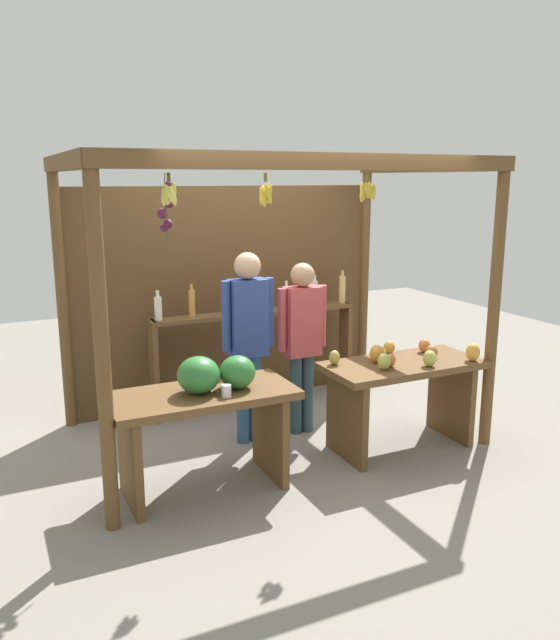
% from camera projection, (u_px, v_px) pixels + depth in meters
% --- Properties ---
extents(ground_plane, '(12.00, 12.00, 0.00)m').
position_uv_depth(ground_plane, '(271.00, 433.00, 5.85)').
color(ground_plane, gray).
rests_on(ground_plane, ground).
extents(market_stall, '(3.39, 2.13, 2.48)m').
position_uv_depth(market_stall, '(248.00, 273.00, 5.96)').
color(market_stall, brown).
rests_on(market_stall, ground).
extents(fruit_counter_left, '(1.37, 0.64, 1.05)m').
position_uv_depth(fruit_counter_left, '(206.00, 406.00, 4.67)').
color(fruit_counter_left, brown).
rests_on(fruit_counter_left, ground).
extents(fruit_counter_right, '(1.37, 0.65, 0.93)m').
position_uv_depth(fruit_counter_right, '(402.00, 382.00, 5.43)').
color(fruit_counter_right, brown).
rests_on(fruit_counter_right, ground).
extents(bottle_shelf_unit, '(2.18, 0.22, 1.35)m').
position_uv_depth(bottle_shelf_unit, '(256.00, 329.00, 6.42)').
color(bottle_shelf_unit, brown).
rests_on(bottle_shelf_unit, ground).
extents(vendor_man, '(0.48, 0.23, 1.70)m').
position_uv_depth(vendor_man, '(248.00, 330.00, 5.46)').
color(vendor_man, '#2D567E').
rests_on(vendor_man, ground).
extents(vendor_woman, '(0.48, 0.21, 1.58)m').
position_uv_depth(vendor_woman, '(302.00, 333.00, 5.69)').
color(vendor_woman, '#2C464E').
rests_on(vendor_woman, ground).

